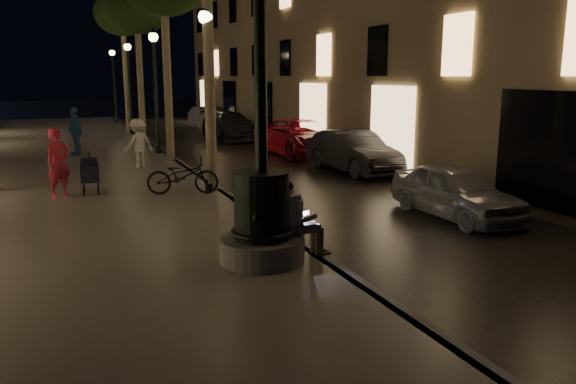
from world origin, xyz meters
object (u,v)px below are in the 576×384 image
pedestrian_white (138,143)px  bicycle (183,176)px  fountain_lamppost (262,201)px  stroller (90,173)px  pedestrian_red (58,163)px  lamp_curb_b (155,75)px  car_second (354,152)px  tree_third (137,8)px  seated_man_laptop (296,217)px  car_third (301,138)px  car_fifth (209,118)px  tree_far (122,14)px  car_rear (230,126)px  lamp_curb_d (113,75)px  lamp_curb_a (207,75)px  lamp_curb_c (129,75)px  car_front (456,191)px  pedestrian_blue (75,131)px

pedestrian_white → bicycle: size_ratio=0.89×
fountain_lamppost → stroller: 7.25m
fountain_lamppost → pedestrian_red: fountain_lamppost is taller
lamp_curb_b → car_second: size_ratio=1.12×
tree_third → pedestrian_white: (-1.22, -7.43, -5.12)m
seated_man_laptop → car_third: bearing=66.0°
fountain_lamppost → pedestrian_white: (-0.52, 10.57, -0.19)m
fountain_lamppost → pedestrian_white: bearing=92.8°
pedestrian_red → car_second: bearing=-24.6°
pedestrian_red → bicycle: (2.94, -0.87, -0.39)m
fountain_lamppost → stroller: size_ratio=4.84×
tree_third → car_fifth: 10.46m
tree_far → car_rear: tree_far is taller
lamp_curb_d → pedestrian_white: size_ratio=2.94×
pedestrian_red → car_fifth: bearing=31.8°
seated_man_laptop → lamp_curb_a: 6.44m
lamp_curb_a → pedestrian_red: lamp_curb_a is taller
lamp_curb_c → bicycle: 16.39m
pedestrian_white → bicycle: (0.45, -4.75, -0.34)m
tree_far → lamp_curb_a: size_ratio=1.56×
tree_far → pedestrian_red: tree_far is taller
car_fifth → lamp_curb_c: bearing=-152.3°
stroller → car_front: stroller is taller
pedestrian_white → lamp_curb_d: bearing=-118.9°
pedestrian_white → pedestrian_blue: (-1.80, 4.03, 0.11)m
tree_third → stroller: 12.72m
lamp_curb_c → pedestrian_blue: bearing=-112.2°
car_third → bicycle: (-6.27, -6.71, -0.05)m
lamp_curb_a → lamp_curb_b: 8.00m
tree_far → car_second: 17.77m
pedestrian_red → lamp_curb_a: bearing=-43.7°
fountain_lamppost → lamp_curb_d: bearing=88.7°
lamp_curb_d → car_fifth: 7.31m
pedestrian_white → lamp_curb_b: bearing=-134.9°
tree_third → tree_far: 6.01m
tree_third → car_rear: 7.15m
pedestrian_white → tree_far: bearing=-120.9°
stroller → car_rear: 14.35m
pedestrian_blue → bicycle: size_ratio=1.01×
car_second → pedestrian_white: size_ratio=2.63×
lamp_curb_b → lamp_curb_d: size_ratio=1.00×
lamp_curb_d → tree_third: bearing=-90.0°
tree_third → bicycle: size_ratio=3.93×
pedestrian_white → bicycle: 4.78m
lamp_curb_d → car_front: size_ratio=1.33×
car_third → tree_third: bearing=132.7°
pedestrian_red → stroller: bearing=-19.3°
lamp_curb_a → car_third: lamp_curb_a is taller
car_fifth → car_rear: bearing=-100.9°
seated_man_laptop → stroller: 7.45m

